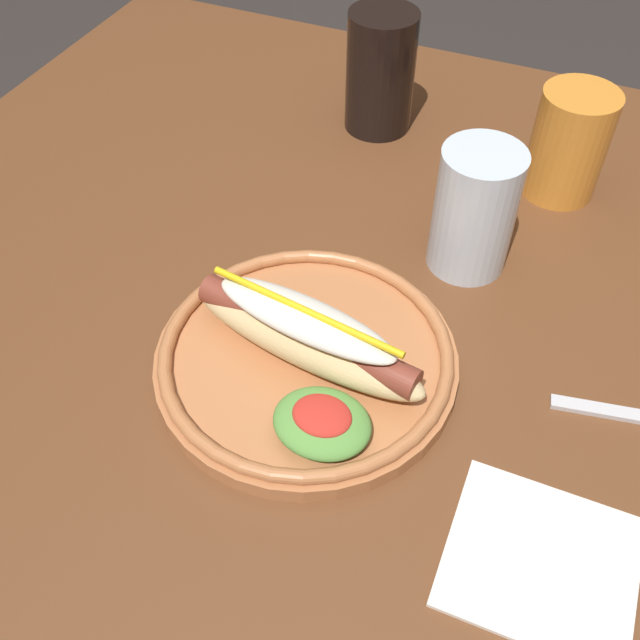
% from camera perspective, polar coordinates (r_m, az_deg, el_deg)
% --- Properties ---
extents(ground_plane, '(8.00, 8.00, 0.00)m').
position_cam_1_polar(ground_plane, '(1.33, 5.09, -20.49)').
color(ground_plane, '#2D2826').
extents(dining_table, '(1.21, 0.89, 0.74)m').
position_cam_1_polar(dining_table, '(0.77, 8.21, -2.81)').
color(dining_table, brown).
rests_on(dining_table, ground_plane).
extents(hot_dog_plate, '(0.26, 0.26, 0.08)m').
position_cam_1_polar(hot_dog_plate, '(0.61, -1.04, -2.75)').
color(hot_dog_plate, '#B77042').
rests_on(hot_dog_plate, dining_table).
extents(fork, '(0.12, 0.04, 0.00)m').
position_cam_1_polar(fork, '(0.65, 23.87, -6.98)').
color(fork, silver).
rests_on(fork, dining_table).
extents(soda_cup, '(0.08, 0.08, 0.14)m').
position_cam_1_polar(soda_cup, '(0.87, 4.77, 18.86)').
color(soda_cup, black).
rests_on(soda_cup, dining_table).
extents(water_cup, '(0.08, 0.08, 0.13)m').
position_cam_1_polar(water_cup, '(0.69, 12.06, 8.42)').
color(water_cup, silver).
rests_on(water_cup, dining_table).
extents(extra_cup, '(0.08, 0.08, 0.12)m').
position_cam_1_polar(extra_cup, '(0.81, 18.98, 12.96)').
color(extra_cup, orange).
rests_on(extra_cup, dining_table).
extents(napkin, '(0.13, 0.12, 0.00)m').
position_cam_1_polar(napkin, '(0.56, 16.98, -17.71)').
color(napkin, white).
rests_on(napkin, dining_table).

